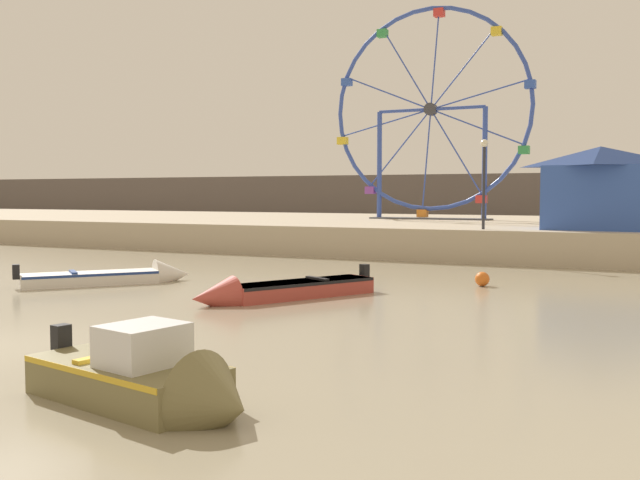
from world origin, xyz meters
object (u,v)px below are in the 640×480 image
object	(u,v)px
motorboat_olive_wood	(154,381)
ferris_wheel_blue_frame	(431,113)
promenade_lamp_near	(484,170)
motorboat_white_red_stripe	(121,276)
motorboat_faded_red	(274,291)
carnival_booth_blue_tent	(600,187)
mooring_buoy_orange	(482,279)

from	to	relation	value
motorboat_olive_wood	ferris_wheel_blue_frame	size ratio (longest dim) A/B	0.33
ferris_wheel_blue_frame	promenade_lamp_near	xyz separation A→B (m)	(5.47, -10.30, -3.60)
motorboat_white_red_stripe	promenade_lamp_near	xyz separation A→B (m)	(8.63, 11.95, 3.57)
motorboat_faded_red	carnival_booth_blue_tent	xyz separation A→B (m)	(6.84, 14.69, 2.87)
carnival_booth_blue_tent	motorboat_olive_wood	bearing A→B (deg)	-96.49
motorboat_faded_red	motorboat_white_red_stripe	bearing A→B (deg)	-71.16
ferris_wheel_blue_frame	carnival_booth_blue_tent	bearing A→B (deg)	-41.11
mooring_buoy_orange	promenade_lamp_near	bearing A→B (deg)	103.08
promenade_lamp_near	mooring_buoy_orange	bearing A→B (deg)	-76.92
ferris_wheel_blue_frame	motorboat_faded_red	bearing A→B (deg)	-82.79
promenade_lamp_near	ferris_wheel_blue_frame	bearing A→B (deg)	117.98
ferris_wheel_blue_frame	motorboat_white_red_stripe	bearing A→B (deg)	-98.08
motorboat_olive_wood	motorboat_white_red_stripe	size ratio (longest dim) A/B	0.84
ferris_wheel_blue_frame	carnival_booth_blue_tent	world-z (taller)	ferris_wheel_blue_frame
ferris_wheel_blue_frame	mooring_buoy_orange	size ratio (longest dim) A/B	27.24
carnival_booth_blue_tent	promenade_lamp_near	distance (m)	4.70
motorboat_white_red_stripe	ferris_wheel_blue_frame	xyz separation A→B (m)	(3.16, 22.25, 7.17)
carnival_booth_blue_tent	promenade_lamp_near	world-z (taller)	promenade_lamp_near
carnival_booth_blue_tent	mooring_buoy_orange	distance (m)	10.21
promenade_lamp_near	motorboat_white_red_stripe	bearing A→B (deg)	-125.83
motorboat_faded_red	promenade_lamp_near	xyz separation A→B (m)	(2.54, 12.92, 3.54)
motorboat_white_red_stripe	promenade_lamp_near	bearing A→B (deg)	3.18
motorboat_faded_red	mooring_buoy_orange	world-z (taller)	motorboat_faded_red
promenade_lamp_near	carnival_booth_blue_tent	bearing A→B (deg)	22.41
motorboat_white_red_stripe	promenade_lamp_near	world-z (taller)	promenade_lamp_near
carnival_booth_blue_tent	promenade_lamp_near	bearing A→B (deg)	-155.80
motorboat_olive_wood	ferris_wheel_blue_frame	world-z (taller)	ferris_wheel_blue_frame
motorboat_olive_wood	motorboat_faded_red	xyz separation A→B (m)	(-3.37, 9.13, -0.12)
motorboat_white_red_stripe	carnival_booth_blue_tent	bearing A→B (deg)	-4.28
mooring_buoy_orange	ferris_wheel_blue_frame	bearing A→B (deg)	111.97
motorboat_olive_wood	carnival_booth_blue_tent	world-z (taller)	carnival_booth_blue_tent
ferris_wheel_blue_frame	carnival_booth_blue_tent	distance (m)	13.65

